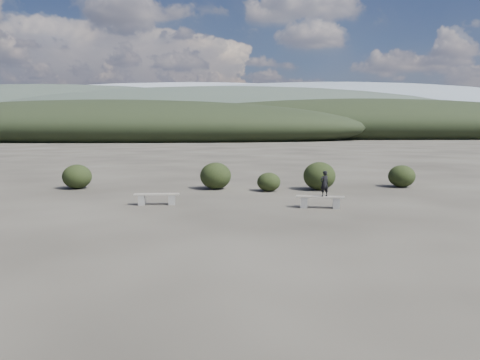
{
  "coord_description": "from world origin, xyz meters",
  "views": [
    {
      "loc": [
        0.13,
        -12.77,
        2.96
      ],
      "look_at": [
        0.46,
        3.5,
        1.1
      ],
      "focal_mm": 35.0,
      "sensor_mm": 36.0,
      "label": 1
    }
  ],
  "objects": [
    {
      "name": "bench_right",
      "position": [
        3.4,
        4.02,
        0.27
      ],
      "size": [
        1.79,
        0.68,
        0.44
      ],
      "rotation": [
        0.0,
        0.0,
        -0.19
      ],
      "color": "slate",
      "rests_on": "ground"
    },
    {
      "name": "seated_person",
      "position": [
        3.54,
        4.0,
        0.91
      ],
      "size": [
        0.4,
        0.34,
        0.94
      ],
      "primitive_type": "imported",
      "rotation": [
        0.0,
        0.0,
        3.54
      ],
      "color": "black",
      "rests_on": "bench_right"
    },
    {
      "name": "shrub_b",
      "position": [
        -0.59,
        9.36,
        0.63
      ],
      "size": [
        1.48,
        1.48,
        1.27
      ],
      "primitive_type": "ellipsoid",
      "color": "black",
      "rests_on": "ground"
    },
    {
      "name": "shrub_f",
      "position": [
        -7.23,
        9.63,
        0.58
      ],
      "size": [
        1.37,
        1.37,
        1.16
      ],
      "primitive_type": "ellipsoid",
      "color": "black",
      "rests_on": "ground"
    },
    {
      "name": "ground",
      "position": [
        0.0,
        0.0,
        0.0
      ],
      "size": [
        1200.0,
        1200.0,
        0.0
      ],
      "primitive_type": "plane",
      "color": "#2D2923",
      "rests_on": "ground"
    },
    {
      "name": "shrub_e",
      "position": [
        8.54,
        9.88,
        0.54
      ],
      "size": [
        1.3,
        1.3,
        1.08
      ],
      "primitive_type": "ellipsoid",
      "color": "black",
      "rests_on": "ground"
    },
    {
      "name": "mountain_ridges",
      "position": [
        -7.48,
        339.06,
        10.84
      ],
      "size": [
        500.0,
        400.0,
        56.0
      ],
      "color": "black",
      "rests_on": "ground"
    },
    {
      "name": "shrub_c",
      "position": [
        1.89,
        8.55,
        0.43
      ],
      "size": [
        1.08,
        1.08,
        0.86
      ],
      "primitive_type": "ellipsoid",
      "color": "black",
      "rests_on": "ground"
    },
    {
      "name": "shrub_d",
      "position": [
        4.3,
        8.96,
        0.66
      ],
      "size": [
        1.5,
        1.5,
        1.32
      ],
      "primitive_type": "ellipsoid",
      "color": "black",
      "rests_on": "ground"
    },
    {
      "name": "bench_left",
      "position": [
        -2.69,
        4.87,
        0.26
      ],
      "size": [
        1.72,
        0.45,
        0.43
      ],
      "rotation": [
        0.0,
        0.0,
        0.05
      ],
      "color": "slate",
      "rests_on": "ground"
    }
  ]
}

